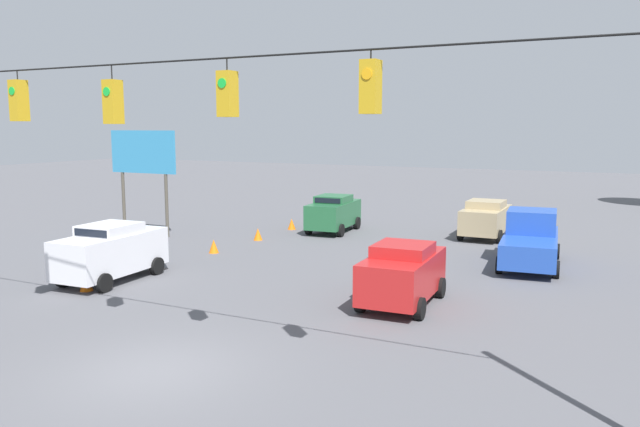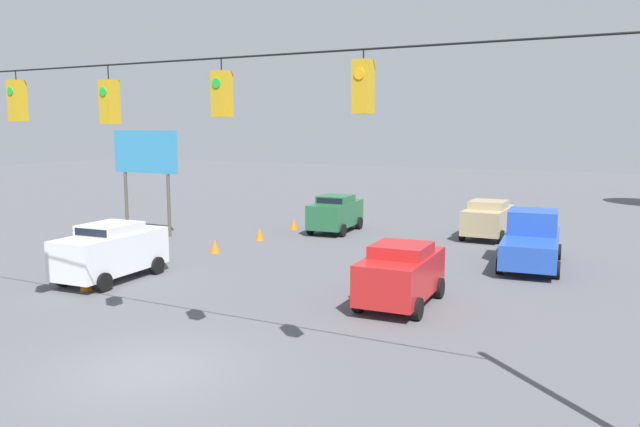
{
  "view_description": "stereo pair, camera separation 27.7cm",
  "coord_description": "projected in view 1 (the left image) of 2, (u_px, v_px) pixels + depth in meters",
  "views": [
    {
      "loc": [
        -9.23,
        10.14,
        5.37
      ],
      "look_at": [
        1.16,
        -10.5,
        2.14
      ],
      "focal_mm": 35.0,
      "sensor_mm": 36.0,
      "label": 1
    },
    {
      "loc": [
        -9.48,
        10.02,
        5.37
      ],
      "look_at": [
        1.16,
        -10.5,
        2.14
      ],
      "focal_mm": 35.0,
      "sensor_mm": 36.0,
      "label": 2
    }
  ],
  "objects": [
    {
      "name": "traffic_cone_fourth",
      "position": [
        258.0,
        234.0,
        29.69
      ],
      "size": [
        0.42,
        0.42,
        0.57
      ],
      "primitive_type": "cone",
      "color": "orange",
      "rests_on": "ground_plane"
    },
    {
      "name": "sedan_tan_oncoming_deep",
      "position": [
        486.0,
        218.0,
        30.27
      ],
      "size": [
        2.01,
        3.87,
        1.83
      ],
      "color": "tan",
      "rests_on": "ground_plane"
    },
    {
      "name": "roadside_billboard",
      "position": [
        143.0,
        159.0,
        30.72
      ],
      "size": [
        3.98,
        0.16,
        5.19
      ],
      "color": "#4C473D",
      "rests_on": "ground_plane"
    },
    {
      "name": "overhead_signal_span",
      "position": [
        168.0,
        153.0,
        13.84
      ],
      "size": [
        20.96,
        0.38,
        7.39
      ],
      "color": "#4C473D",
      "rests_on": "ground_plane"
    },
    {
      "name": "traffic_cone_third",
      "position": [
        214.0,
        246.0,
        26.69
      ],
      "size": [
        0.42,
        0.42,
        0.57
      ],
      "primitive_type": "cone",
      "color": "orange",
      "rests_on": "ground_plane"
    },
    {
      "name": "traffic_cone_farthest",
      "position": [
        322.0,
        216.0,
        35.75
      ],
      "size": [
        0.42,
        0.42,
        0.57
      ],
      "primitive_type": "cone",
      "color": "orange",
      "rests_on": "ground_plane"
    },
    {
      "name": "sedan_white_parked_shoulder",
      "position": [
        111.0,
        251.0,
        21.79
      ],
      "size": [
        2.16,
        4.29,
        2.02
      ],
      "color": "silver",
      "rests_on": "ground_plane"
    },
    {
      "name": "traffic_cone_nearest",
      "position": [
        86.0,
        282.0,
        20.52
      ],
      "size": [
        0.42,
        0.42,
        0.57
      ],
      "primitive_type": "cone",
      "color": "orange",
      "rests_on": "ground_plane"
    },
    {
      "name": "pickup_truck_blue_oncoming_far",
      "position": [
        530.0,
        240.0,
        24.25
      ],
      "size": [
        2.6,
        5.53,
        2.12
      ],
      "color": "#234CB2",
      "rests_on": "ground_plane"
    },
    {
      "name": "sedan_green_withflow_far",
      "position": [
        334.0,
        213.0,
        31.96
      ],
      "size": [
        2.19,
        4.03,
        1.89
      ],
      "color": "#236038",
      "rests_on": "ground_plane"
    },
    {
      "name": "sedan_red_crossing_near",
      "position": [
        403.0,
        273.0,
        18.84
      ],
      "size": [
        2.13,
        3.94,
        1.88
      ],
      "color": "red",
      "rests_on": "ground_plane"
    },
    {
      "name": "traffic_cone_second",
      "position": [
        158.0,
        261.0,
        23.69
      ],
      "size": [
        0.42,
        0.42,
        0.57
      ],
      "primitive_type": "cone",
      "color": "orange",
      "rests_on": "ground_plane"
    },
    {
      "name": "traffic_cone_fifth",
      "position": [
        292.0,
        224.0,
        32.78
      ],
      "size": [
        0.42,
        0.42,
        0.57
      ],
      "primitive_type": "cone",
      "color": "orange",
      "rests_on": "ground_plane"
    },
    {
      "name": "ground_plane",
      "position": [
        154.0,
        371.0,
        13.83
      ],
      "size": [
        140.0,
        140.0,
        0.0
      ],
      "primitive_type": "plane",
      "color": "#56565B"
    }
  ]
}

